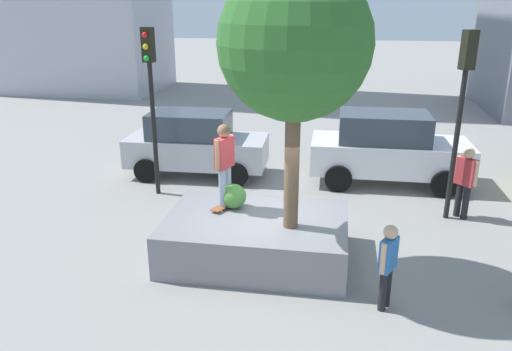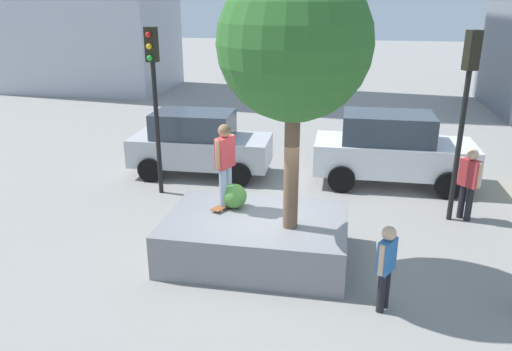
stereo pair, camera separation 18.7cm
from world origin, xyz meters
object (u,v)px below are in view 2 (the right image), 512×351
at_px(plaza_tree, 294,45).
at_px(passerby_with_bag, 469,179).
at_px(planter_ledge, 256,238).
at_px(traffic_light_corner, 466,95).
at_px(police_car, 391,149).
at_px(skateboard, 226,205).
at_px(skateboarder, 225,159).
at_px(traffic_light_median, 154,83).
at_px(pedestrian_crossing, 386,263).
at_px(sedan_parked, 199,143).

bearing_deg(plaza_tree, passerby_with_bag, 38.46).
bearing_deg(planter_ledge, traffic_light_corner, 32.71).
bearing_deg(police_car, skateboard, -128.54).
xyz_separation_m(skateboarder, traffic_light_median, (-2.52, 2.70, 1.05)).
bearing_deg(skateboarder, pedestrian_crossing, -29.69).
distance_m(skateboard, sedan_parked, 4.81).
xyz_separation_m(skateboard, passerby_with_bag, (5.30, 2.39, 0.08)).
bearing_deg(traffic_light_median, traffic_light_corner, -3.01).
bearing_deg(plaza_tree, sedan_parked, 123.38).
relative_size(skateboard, skateboarder, 0.47).
xyz_separation_m(skateboard, police_car, (3.67, 4.61, 0.10)).
xyz_separation_m(sedan_parked, police_car, (5.59, 0.20, 0.07)).
relative_size(planter_ledge, police_car, 0.82).
bearing_deg(skateboard, traffic_light_median, 133.01).
relative_size(traffic_light_corner, traffic_light_median, 1.01).
distance_m(planter_ledge, plaza_tree, 3.92).
bearing_deg(sedan_parked, pedestrian_crossing, -50.66).
bearing_deg(skateboard, passerby_with_bag, 24.24).
height_order(traffic_light_median, pedestrian_crossing, traffic_light_median).
distance_m(police_car, pedestrian_crossing, 6.45).
height_order(skateboarder, police_car, skateboarder).
height_order(plaza_tree, traffic_light_corner, plaza_tree).
distance_m(skateboarder, traffic_light_median, 3.84).
xyz_separation_m(sedan_parked, pedestrian_crossing, (5.10, -6.22, -0.07)).
xyz_separation_m(planter_ledge, passerby_with_bag, (4.59, 2.80, 0.58)).
bearing_deg(pedestrian_crossing, traffic_light_corner, 66.72).
bearing_deg(passerby_with_bag, pedestrian_crossing, -116.82).
bearing_deg(skateboard, plaza_tree, -25.47).
distance_m(sedan_parked, passerby_with_bag, 7.50).
bearing_deg(skateboard, traffic_light_corner, 25.00).
relative_size(planter_ledge, traffic_light_median, 0.83).
distance_m(plaza_tree, skateboard, 3.71).
height_order(sedan_parked, pedestrian_crossing, sedan_parked).
distance_m(police_car, traffic_light_median, 6.77).
bearing_deg(sedan_parked, skateboarder, -66.46).
xyz_separation_m(sedan_parked, traffic_light_corner, (6.87, -2.10, 2.04)).
bearing_deg(police_car, planter_ledge, -120.48).
xyz_separation_m(planter_ledge, sedan_parked, (-2.64, 4.82, 0.53)).
bearing_deg(traffic_light_corner, plaza_tree, -139.59).
bearing_deg(police_car, skateboarder, -128.54).
bearing_deg(sedan_parked, traffic_light_median, -109.37).
xyz_separation_m(traffic_light_corner, pedestrian_crossing, (-1.77, -4.12, -2.11)).
relative_size(skateboarder, traffic_light_corner, 0.39).
distance_m(plaza_tree, pedestrian_crossing, 3.97).
distance_m(planter_ledge, police_car, 5.86).
distance_m(skateboarder, passerby_with_bag, 5.89).
relative_size(skateboard, sedan_parked, 0.20).
relative_size(traffic_light_median, passerby_with_bag, 2.48).
bearing_deg(planter_ledge, traffic_light_median, 136.14).
xyz_separation_m(planter_ledge, skateboard, (-0.72, 0.41, 0.50)).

